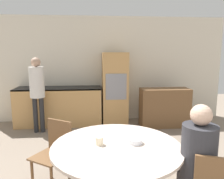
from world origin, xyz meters
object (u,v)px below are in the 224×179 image
(chair_far_left, at_px, (55,150))
(person_seated, at_px, (199,160))
(sideboard, at_px, (164,107))
(cup, at_px, (99,141))
(bowl_near, at_px, (135,141))
(dining_table, at_px, (117,166))
(person_standing, at_px, (37,86))
(oven_unit, at_px, (115,88))

(chair_far_left, height_order, person_seated, person_seated)
(sideboard, bearing_deg, cup, -120.65)
(chair_far_left, xyz_separation_m, cup, (0.56, -0.55, 0.33))
(cup, xyz_separation_m, bowl_near, (0.37, 0.00, -0.02))
(sideboard, distance_m, dining_table, 3.08)
(sideboard, relative_size, cup, 13.64)
(person_seated, bearing_deg, bowl_near, 149.04)
(sideboard, relative_size, person_standing, 0.70)
(bowl_near, bearing_deg, chair_far_left, 149.54)
(dining_table, height_order, cup, cup)
(bowl_near, bearing_deg, sideboard, 65.56)
(chair_far_left, height_order, cup, cup)
(sideboard, height_order, person_seated, person_seated)
(dining_table, relative_size, cup, 16.26)
(chair_far_left, bearing_deg, dining_table, -5.30)
(oven_unit, relative_size, dining_table, 1.28)
(sideboard, bearing_deg, person_standing, -176.89)
(oven_unit, height_order, chair_far_left, oven_unit)
(dining_table, bearing_deg, person_seated, -21.69)
(dining_table, distance_m, person_standing, 2.98)
(oven_unit, relative_size, person_standing, 1.06)
(dining_table, relative_size, person_seated, 1.07)
(chair_far_left, xyz_separation_m, person_seated, (1.48, -0.88, 0.24))
(cup, bearing_deg, sideboard, 59.35)
(oven_unit, bearing_deg, bowl_near, -91.72)
(person_standing, xyz_separation_m, cup, (1.24, -2.55, -0.19))
(sideboard, height_order, chair_far_left, sideboard)
(oven_unit, bearing_deg, cup, -98.69)
(sideboard, bearing_deg, bowl_near, -114.44)
(bowl_near, bearing_deg, cup, -179.52)
(oven_unit, bearing_deg, chair_far_left, -112.29)
(chair_far_left, relative_size, cup, 10.31)
(cup, distance_m, bowl_near, 0.38)
(dining_table, relative_size, bowl_near, 8.56)
(person_seated, bearing_deg, sideboard, 77.31)
(sideboard, relative_size, person_seated, 0.90)
(chair_far_left, distance_m, person_standing, 2.17)
(cup, height_order, bowl_near, cup)
(sideboard, height_order, dining_table, sideboard)
(sideboard, bearing_deg, person_seated, -102.69)
(person_standing, distance_m, bowl_near, 3.02)
(dining_table, height_order, bowl_near, bowl_near)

